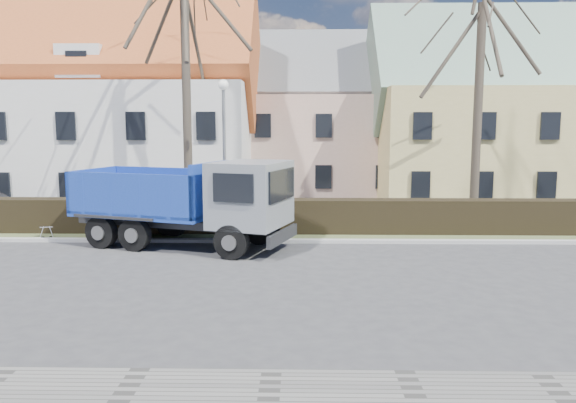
# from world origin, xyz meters

# --- Properties ---
(ground) EXTENTS (120.00, 120.00, 0.00)m
(ground) POSITION_xyz_m (0.00, 0.00, 0.00)
(ground) COLOR #373739
(curb_far) EXTENTS (80.00, 0.30, 0.12)m
(curb_far) POSITION_xyz_m (0.00, 4.60, 0.06)
(curb_far) COLOR #A7A5A2
(curb_far) RESTS_ON ground
(grass_strip) EXTENTS (80.00, 3.00, 0.10)m
(grass_strip) POSITION_xyz_m (0.00, 6.20, 0.05)
(grass_strip) COLOR #4C5831
(grass_strip) RESTS_ON ground
(hedge) EXTENTS (60.00, 0.90, 1.30)m
(hedge) POSITION_xyz_m (0.00, 6.00, 0.65)
(hedge) COLOR black
(hedge) RESTS_ON ground
(building_white) EXTENTS (26.80, 10.80, 9.50)m
(building_white) POSITION_xyz_m (-13.00, 16.00, 4.75)
(building_white) COLOR silver
(building_white) RESTS_ON ground
(building_pink) EXTENTS (10.80, 8.80, 8.00)m
(building_pink) POSITION_xyz_m (4.00, 20.00, 4.00)
(building_pink) COLOR tan
(building_pink) RESTS_ON ground
(building_yellow) EXTENTS (18.80, 10.80, 8.50)m
(building_yellow) POSITION_xyz_m (16.00, 17.00, 4.25)
(building_yellow) COLOR #CCBA70
(building_yellow) RESTS_ON ground
(tree_1) EXTENTS (9.20, 9.20, 12.65)m
(tree_1) POSITION_xyz_m (-2.00, 8.50, 6.33)
(tree_1) COLOR #393128
(tree_1) RESTS_ON ground
(tree_2) EXTENTS (8.00, 8.00, 11.00)m
(tree_2) POSITION_xyz_m (10.00, 8.50, 5.50)
(tree_2) COLOR #393128
(tree_2) RESTS_ON ground
(dump_truck) EXTENTS (8.22, 5.13, 3.09)m
(dump_truck) POSITION_xyz_m (-1.58, 4.00, 1.54)
(dump_truck) COLOR #163598
(dump_truck) RESTS_ON ground
(streetlight) EXTENTS (0.47, 0.47, 5.96)m
(streetlight) POSITION_xyz_m (-0.27, 7.00, 2.98)
(streetlight) COLOR gray
(streetlight) RESTS_ON ground
(cart_frame) EXTENTS (0.67, 0.48, 0.55)m
(cart_frame) POSITION_xyz_m (-6.67, 4.81, 0.28)
(cart_frame) COLOR silver
(cart_frame) RESTS_ON ground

